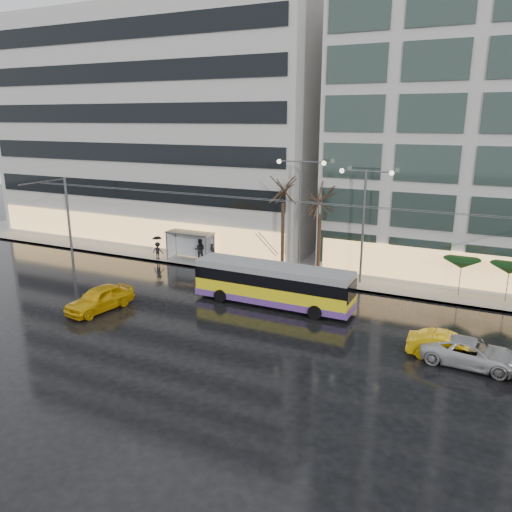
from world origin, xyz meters
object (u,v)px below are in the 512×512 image
Objects in this scene: trolleybus at (273,286)px; street_lamp_near at (300,202)px; taxi_a at (100,299)px; bus_shelter at (188,239)px.

street_lamp_near is at bearing 96.03° from trolleybus.
street_lamp_near is 16.45m from taxi_a.
street_lamp_near is (10.38, 0.11, 4.03)m from bus_shelter.
street_lamp_near is (-0.72, 6.87, 4.62)m from trolleybus.
street_lamp_near is at bearing 63.35° from taxi_a.
trolleybus is at bearing -31.30° from bus_shelter.
trolleybus reaches higher than taxi_a.
taxi_a is (-9.89, -5.77, -0.56)m from trolleybus.
bus_shelter is at bearing -179.37° from street_lamp_near.
street_lamp_near is at bearing 0.63° from bus_shelter.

